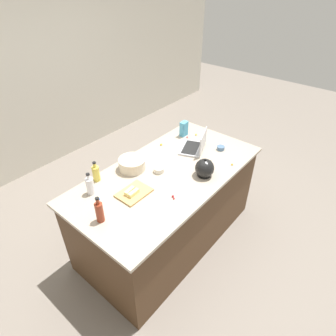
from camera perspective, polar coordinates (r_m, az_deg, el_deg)
The scene contains 24 objects.
ground_plane at distance 3.33m, azimuth -0.00°, elevation -13.37°, with size 12.00×12.00×0.00m, color slate.
wall_back at distance 4.31m, azimuth -26.27°, elevation 15.88°, with size 8.00×0.10×2.60m, color beige.
island_counter at distance 3.00m, azimuth -0.00°, elevation -7.74°, with size 1.96×1.00×0.90m.
laptop at distance 3.03m, azimuth 5.54°, elevation 4.40°, with size 0.37×0.33×0.22m.
mixing_bowl_large at distance 2.74m, azimuth -7.22°, elevation 0.87°, with size 0.26×0.26×0.12m.
bottle_oil at distance 2.65m, azimuth -14.22°, elevation -1.00°, with size 0.07×0.07×0.20m.
bottle_vinegar at distance 2.51m, azimuth -15.35°, elevation -3.41°, with size 0.07×0.07×0.21m.
bottle_soy at distance 2.24m, azimuth -13.49°, elevation -8.54°, with size 0.06×0.06×0.23m.
kettle at distance 2.65m, azimuth 7.35°, elevation -0.06°, with size 0.21×0.18×0.20m.
cutting_board at distance 2.48m, azimuth -6.83°, elevation -4.95°, with size 0.28×0.21×0.02m, color tan.
butter_stick_left at distance 2.44m, azimuth -6.91°, elevation -4.98°, with size 0.11×0.04×0.04m, color #F4E58C.
butter_stick_right at distance 2.46m, azimuth -7.70°, elevation -4.57°, with size 0.11×0.04×0.04m, color #F4E58C.
ramekin_small at distance 3.09m, azimuth 10.53°, elevation 3.97°, with size 0.08×0.08×0.04m, color slate.
ramekin_medium at distance 2.71m, azimuth -1.83°, elevation -0.35°, with size 0.10×0.10×0.05m, color beige.
candy_bag at distance 3.28m, azimuth 3.20°, elevation 7.86°, with size 0.09×0.06×0.17m, color #4CA5CC.
candy_0 at distance 2.47m, azimuth -13.72°, elevation -6.05°, with size 0.02×0.02×0.02m, color blue.
candy_1 at distance 2.69m, azimuth -7.36°, elevation -1.25°, with size 0.02×0.02×0.02m, color red.
candy_2 at distance 2.84m, azimuth 8.99°, elevation 0.71°, with size 0.01×0.01×0.01m, color #CC3399.
candy_3 at distance 2.43m, azimuth 0.98°, elevation -5.66°, with size 0.02×0.02×0.02m, color red.
candy_4 at distance 2.87m, azimuth 12.71°, elevation 0.71°, with size 0.02×0.02×0.02m, color yellow.
candy_5 at distance 3.32m, azimuth 5.64°, elevation 6.67°, with size 0.02×0.02×0.02m, color yellow.
candy_6 at distance 2.41m, azimuth 1.20°, elevation -6.11°, with size 0.02×0.02×0.02m, color red.
candy_7 at distance 3.12m, azimuth -1.37°, elevation 4.72°, with size 0.02×0.02×0.02m, color yellow.
candy_8 at distance 3.26m, azimuth 3.85°, elevation 6.18°, with size 0.02×0.02×0.02m, color red.
Camera 1 is at (-1.67, -1.39, 2.52)m, focal length 30.43 mm.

